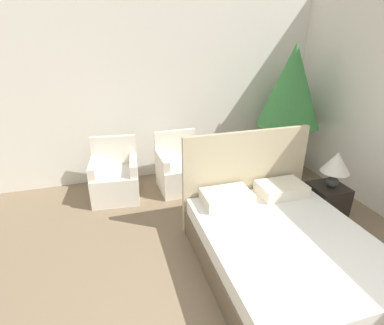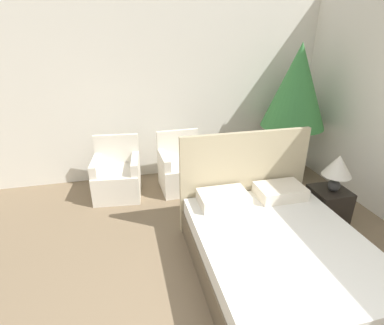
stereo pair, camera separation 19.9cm
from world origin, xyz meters
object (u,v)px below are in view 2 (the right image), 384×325
(potted_palm, at_px, (296,92))
(armchair_near_window_left, at_px, (117,178))
(armchair_near_window_right, at_px, (182,172))
(bed, at_px, (276,249))
(nightstand, at_px, (327,206))
(table_lamp, at_px, (338,167))

(potted_palm, bearing_deg, armchair_near_window_left, -179.91)
(armchair_near_window_left, relative_size, armchair_near_window_right, 1.00)
(armchair_near_window_left, xyz_separation_m, armchair_near_window_right, (0.99, 0.00, 0.00))
(bed, height_order, nightstand, bed)
(bed, distance_m, armchair_near_window_right, 2.09)
(nightstand, bearing_deg, bed, -148.92)
(bed, bearing_deg, potted_palm, 57.86)
(armchair_near_window_right, distance_m, table_lamp, 2.22)
(bed, xyz_separation_m, armchair_near_window_right, (-0.55, 2.02, -0.01))
(potted_palm, bearing_deg, armchair_near_window_right, -179.87)
(table_lamp, bearing_deg, potted_palm, 82.35)
(armchair_near_window_left, height_order, armchair_near_window_right, same)
(armchair_near_window_left, xyz_separation_m, potted_palm, (2.82, 0.00, 1.17))
(bed, xyz_separation_m, table_lamp, (1.08, 0.62, 0.52))
(table_lamp, bearing_deg, bed, -150.21)
(potted_palm, height_order, table_lamp, potted_palm)
(armchair_near_window_right, distance_m, potted_palm, 2.17)
(armchair_near_window_right, height_order, table_lamp, table_lamp)
(armchair_near_window_right, bearing_deg, table_lamp, -43.04)
(armchair_near_window_left, bearing_deg, bed, -46.37)
(table_lamp, bearing_deg, armchair_near_window_right, 139.46)
(potted_palm, relative_size, table_lamp, 4.55)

